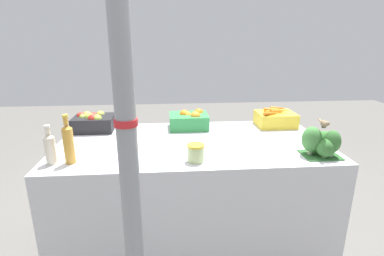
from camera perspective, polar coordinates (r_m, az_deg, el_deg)
The scene contains 11 objects.
ground_plane at distance 2.53m, azimuth 0.00°, elevation -21.09°, with size 10.00×10.00×0.00m, color #605E59.
market_table at distance 2.29m, azimuth 0.00°, elevation -12.69°, with size 1.86×0.95×0.85m, color silver.
support_pole at distance 1.27m, azimuth -12.16°, elevation -3.69°, with size 0.10×0.10×2.24m.
apple_crate at distance 2.45m, azimuth -18.29°, elevation 1.17°, with size 0.30×0.24×0.15m.
orange_crate at distance 2.40m, azimuth -0.57°, elevation 1.58°, with size 0.30×0.24×0.15m.
carrot_crate at distance 2.54m, azimuth 15.62°, elevation 1.83°, with size 0.30×0.24×0.15m.
broccoli_pile at distance 2.01m, azimuth 23.51°, elevation -2.57°, with size 0.23×0.21×0.18m.
juice_bottle_cloudy at distance 1.91m, azimuth -25.42°, elevation -3.43°, with size 0.06×0.06×0.23m.
juice_bottle_amber at distance 1.86m, azimuth -22.46°, elevation -2.63°, with size 0.06×0.06×0.29m.
pickle_jar at distance 1.77m, azimuth 0.72°, elevation -4.75°, with size 0.11×0.11×0.10m.
sparrow_bird at distance 1.95m, azimuth 23.91°, elevation 0.79°, with size 0.04×0.14×0.05m.
Camera 1 is at (-0.16, -1.97, 1.57)m, focal length 28.00 mm.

